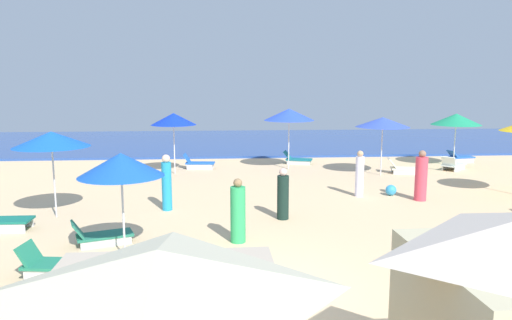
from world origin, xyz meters
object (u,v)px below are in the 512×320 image
Objects in this scene: lounge_chair_3_0 at (198,163)px; umbrella_1 at (456,119)px; lounge_chair_2_1 at (55,265)px; lounge_chair_4_0 at (4,220)px; lounge_chair_1_0 at (460,157)px; beachgoer_0 at (421,177)px; umbrella_2 at (121,165)px; lounge_chair_6_0 at (403,168)px; umbrella_3 at (174,119)px; lounge_chair_7_0 at (297,159)px; beachgoer_5 at (360,175)px; umbrella_7 at (289,115)px; beach_ball_1 at (391,190)px; beachgoer_4 at (167,184)px; beachgoer_6 at (238,213)px; lounge_chair_2_0 at (100,235)px; beachgoer_3 at (283,195)px; umbrella_4 at (51,139)px; lounge_chair_1_1 at (453,165)px.

umbrella_1 is at bearing -85.21° from lounge_chair_3_0.
lounge_chair_4_0 reaches higher than lounge_chair_2_1.
beachgoer_0 is (-5.14, -7.43, 0.53)m from lounge_chair_1_0.
lounge_chair_6_0 is at bearing 43.33° from umbrella_2.
umbrella_1 is at bearing 4.10° from umbrella_3.
lounge_chair_1_0 is at bearing -80.58° from lounge_chair_3_0.
beachgoer_5 reaches higher than lounge_chair_7_0.
umbrella_7 reaches higher than lounge_chair_4_0.
beach_ball_1 is (2.26, -6.86, -0.04)m from lounge_chair_7_0.
beachgoer_0 is at bearing -46.13° from beach_ball_1.
beachgoer_4 is (4.17, 1.79, 0.55)m from lounge_chair_4_0.
beachgoer_6 is (2.40, -9.33, -1.63)m from umbrella_3.
umbrella_1 is 14.82m from beachgoer_6.
lounge_chair_4_0 is 12.24m from beach_ball_1.
beachgoer_4 reaches higher than lounge_chair_2_1.
umbrella_3 reaches higher than umbrella_2.
lounge_chair_1_0 is 0.78× the size of beachgoer_4.
umbrella_3 reaches higher than lounge_chair_6_0.
umbrella_3 is 1.80× the size of lounge_chair_6_0.
beachgoer_0 is 0.97× the size of beachgoer_4.
lounge_chair_3_0 reaches higher than lounge_chair_2_0.
lounge_chair_4_0 is 13.87m from lounge_chair_7_0.
lounge_chair_7_0 is 11.96m from beachgoer_6.
umbrella_2 is 1.76× the size of lounge_chair_4_0.
lounge_chair_1_0 is 3.61× the size of beach_ball_1.
beachgoer_3 is at bearing -174.95° from lounge_chair_7_0.
umbrella_1 is at bearing 48.23° from beach_ball_1.
umbrella_4 is at bearing 81.29° from beachgoer_6.
umbrella_4 is at bearing -154.43° from umbrella_1.
beachgoer_0 is 5.27m from beachgoer_3.
lounge_chair_2_0 is 1.04× the size of lounge_chair_7_0.
umbrella_3 is at bearing 66.64° from umbrella_4.
lounge_chair_1_1 is 2.63m from lounge_chair_6_0.
beachgoer_6 is (-3.30, -11.48, 0.51)m from lounge_chair_7_0.
lounge_chair_3_0 is at bearing -101.82° from beachgoer_4.
umbrella_3 is 2.57m from lounge_chair_3_0.
umbrella_3 is 10.17m from lounge_chair_6_0.
beachgoer_0 is at bearing -32.17° from umbrella_3.
lounge_chair_4_0 is at bearing -0.26° from beachgoer_0.
lounge_chair_4_0 is (-16.85, -8.83, -1.93)m from umbrella_1.
umbrella_3 is 1.54× the size of beachgoer_0.
beachgoer_6 is (-1.38, -1.96, 0.04)m from beachgoer_3.
beach_ball_1 is at bearing 10.25° from umbrella_4.
lounge_chair_6_0 is at bearing -115.52° from beachgoer_0.
lounge_chair_3_0 is 7.28m from beachgoer_4.
umbrella_3 is 9.50m from beach_ball_1.
umbrella_3 is 6.95× the size of beach_ball_1.
lounge_chair_7_0 is at bearing 30.35° from lounge_chair_1_1.
umbrella_3 is 1.92× the size of lounge_chair_4_0.
lounge_chair_3_0 is 0.90× the size of beachgoer_6.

